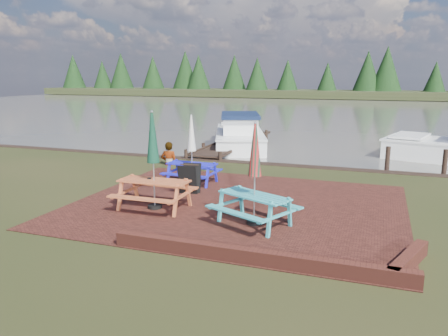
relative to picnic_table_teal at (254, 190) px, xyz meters
name	(u,v)px	position (x,y,z in m)	size (l,w,h in m)	color
ground	(225,216)	(-0.88, 0.38, -0.88)	(120.00, 120.00, 0.00)	black
paving	(237,205)	(-0.88, 1.38, -0.87)	(9.00, 7.50, 0.02)	#341610
brick_wall	(289,258)	(1.26, -2.03, -0.73)	(6.21, 1.79, 0.30)	#4C1E16
water	(344,110)	(-0.88, 37.38, -0.88)	(120.00, 60.00, 0.02)	#46423C
far_treeline	(359,77)	(-0.88, 66.38, 2.41)	(120.00, 10.00, 8.10)	black
picnic_table_teal	(254,190)	(0.00, 0.00, 0.00)	(2.31, 2.21, 2.50)	teal
picnic_table_red	(154,176)	(-2.91, 0.34, 0.05)	(1.92, 1.71, 2.65)	#B0542D
picnic_table_blue	(192,160)	(-3.10, 3.31, -0.07)	(1.71, 1.53, 2.29)	#191AC0
chalkboard	(190,179)	(-2.64, 2.07, -0.40)	(0.60, 0.62, 0.93)	black
jetty	(234,143)	(-4.38, 11.66, -0.76)	(1.76, 9.08, 1.00)	black
boat_jetty	(239,136)	(-4.26, 12.22, -0.47)	(4.59, 7.41, 2.03)	white
person	(169,142)	(-5.26, 5.88, 0.06)	(0.68, 0.45, 1.87)	gray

